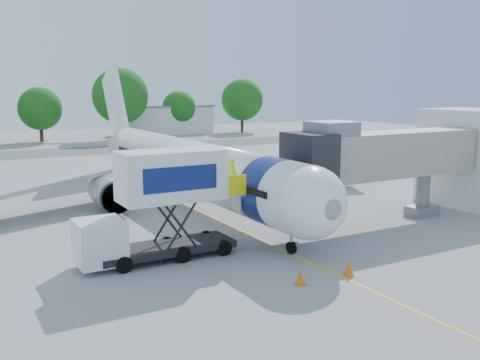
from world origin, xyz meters
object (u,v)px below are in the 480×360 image
catering_hiloader (160,206)px  jet_bridge (375,156)px  aircraft (184,165)px  ground_tug (398,298)px

catering_hiloader → jet_bridge: bearing=0.0°
aircraft → catering_hiloader: bearing=-119.4°
catering_hiloader → ground_tug: (5.08, -11.04, -1.95)m
aircraft → jet_bridge: aircraft is taller
jet_bridge → ground_tug: jet_bridge is taller
ground_tug → aircraft: bearing=73.1°
aircraft → catering_hiloader: 12.77m
jet_bridge → catering_hiloader: bearing=-180.0°
aircraft → ground_tug: bearing=-93.0°
jet_bridge → catering_hiloader: (-14.26, -0.00, -1.58)m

